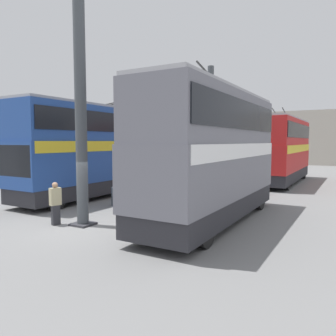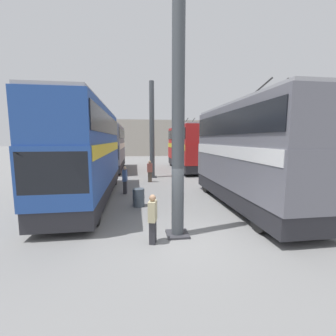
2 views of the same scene
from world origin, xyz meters
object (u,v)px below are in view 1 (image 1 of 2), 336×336
at_px(bus_right_near, 98,145).
at_px(person_aisle_midway, 192,176).
at_px(bus_left_near, 213,148).
at_px(bus_right_far, 191,146).
at_px(person_by_right_row, 137,180).
at_px(oil_drum, 117,196).
at_px(person_aisle_foreground, 55,202).
at_px(bus_left_far, 283,146).

xyz_separation_m(bus_right_near, person_aisle_midway, (4.89, -3.85, -2.10)).
xyz_separation_m(bus_left_near, bus_right_far, (15.34, 8.42, -0.14)).
distance_m(bus_right_near, person_by_right_row, 3.10).
relative_size(bus_left_near, person_by_right_row, 5.35).
bearing_deg(oil_drum, bus_right_near, 57.59).
height_order(bus_right_far, person_aisle_foreground, bus_right_far).
distance_m(bus_left_near, person_aisle_midway, 9.00).
distance_m(person_aisle_foreground, person_aisle_midway, 11.07).
distance_m(bus_left_far, bus_right_near, 14.59).
bearing_deg(bus_right_far, bus_left_far, -95.71).
relative_size(bus_right_near, oil_drum, 11.96).
xyz_separation_m(person_aisle_foreground, oil_drum, (4.35, 0.42, -0.42)).
distance_m(bus_left_near, person_by_right_row, 7.68).
bearing_deg(bus_left_far, person_by_right_row, 149.31).
xyz_separation_m(bus_right_near, bus_right_far, (12.75, 0.00, -0.16)).
bearing_deg(person_by_right_row, bus_right_far, 111.67).
bearing_deg(bus_right_near, bus_left_far, -35.25).
relative_size(bus_right_near, bus_right_far, 1.14).
relative_size(bus_left_far, bus_right_far, 1.11).
bearing_deg(bus_left_near, oil_drum, 82.06).
bearing_deg(bus_right_near, person_by_right_row, -61.08).
distance_m(bus_left_far, person_by_right_row, 12.71).
xyz_separation_m(bus_left_near, person_aisle_foreground, (-3.58, 5.16, -2.13)).
bearing_deg(oil_drum, bus_right_far, 11.03).
bearing_deg(bus_right_far, bus_left_near, -151.23).
bearing_deg(person_by_right_row, person_aisle_foreground, -68.29).
xyz_separation_m(bus_left_far, bus_right_near, (-11.91, 8.42, 0.16)).
xyz_separation_m(bus_left_far, bus_right_far, (0.84, 8.42, -0.00)).
height_order(bus_left_far, bus_right_near, bus_right_near).
xyz_separation_m(bus_left_far, person_aisle_foreground, (-18.07, 5.16, -1.99)).
distance_m(person_aisle_foreground, person_by_right_row, 7.37).
distance_m(bus_right_far, oil_drum, 15.03).
relative_size(bus_right_far, person_by_right_row, 5.51).
relative_size(person_aisle_foreground, oil_drum, 1.80).
height_order(bus_right_far, person_aisle_midway, bus_right_far).
relative_size(bus_right_far, person_aisle_midway, 5.55).
bearing_deg(oil_drum, person_by_right_row, 16.00).
xyz_separation_m(person_aisle_midway, oil_drum, (-6.70, 1.01, -0.47)).
bearing_deg(person_aisle_midway, bus_left_near, 41.05).
bearing_deg(bus_left_near, bus_left_far, 0.00).
relative_size(bus_left_near, person_aisle_foreground, 5.66).
relative_size(bus_left_far, person_by_right_row, 6.10).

